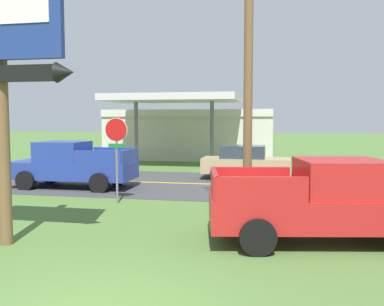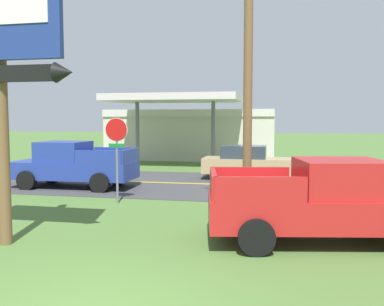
{
  "view_description": "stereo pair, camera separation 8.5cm",
  "coord_description": "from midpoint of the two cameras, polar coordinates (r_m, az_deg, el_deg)",
  "views": [
    {
      "loc": [
        2.7,
        -5.49,
        2.88
      ],
      "look_at": [
        0.0,
        8.0,
        1.8
      ],
      "focal_mm": 39.61,
      "sensor_mm": 36.0,
      "label": 1
    },
    {
      "loc": [
        2.78,
        -5.48,
        2.88
      ],
      "look_at": [
        0.0,
        8.0,
        1.8
      ],
      "focal_mm": 39.61,
      "sensor_mm": 36.0,
      "label": 2
    }
  ],
  "objects": [
    {
      "name": "car_tan_far_lane",
      "position": [
        20.64,
        7.06,
        -1.24
      ],
      "size": [
        4.2,
        2.0,
        1.64
      ],
      "color": "tan",
      "rests_on": "ground"
    },
    {
      "name": "road_centre_line",
      "position": [
        18.9,
        2.85,
        -4.21
      ],
      "size": [
        126.0,
        0.2,
        0.01
      ],
      "primitive_type": "cube",
      "color": "gold",
      "rests_on": "road_asphalt"
    },
    {
      "name": "stop_sign",
      "position": [
        14.69,
        -10.31,
        1.08
      ],
      "size": [
        0.8,
        0.08,
        2.95
      ],
      "color": "slate",
      "rests_on": "ground"
    },
    {
      "name": "pickup_red_parked_on_lawn",
      "position": [
        10.41,
        17.1,
        -6.32
      ],
      "size": [
        5.47,
        2.94,
        1.96
      ],
      "color": "red",
      "rests_on": "ground"
    },
    {
      "name": "gas_station",
      "position": [
        31.58,
        -0.15,
        2.79
      ],
      "size": [
        12.0,
        11.5,
        4.4
      ],
      "color": "beige",
      "rests_on": "ground"
    },
    {
      "name": "utility_pole",
      "position": [
        12.53,
        7.4,
        11.42
      ],
      "size": [
        2.17,
        0.26,
        8.15
      ],
      "color": "brown",
      "rests_on": "ground"
    },
    {
      "name": "road_asphalt",
      "position": [
        18.9,
        2.85,
        -4.25
      ],
      "size": [
        140.0,
        8.0,
        0.02
      ],
      "primitive_type": "cube",
      "color": "#3D3D3F",
      "rests_on": "ground"
    },
    {
      "name": "pickup_blue_on_road",
      "position": [
        18.67,
        -16.03,
        -1.58
      ],
      "size": [
        5.2,
        2.24,
        1.96
      ],
      "color": "#233893",
      "rests_on": "ground"
    }
  ]
}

